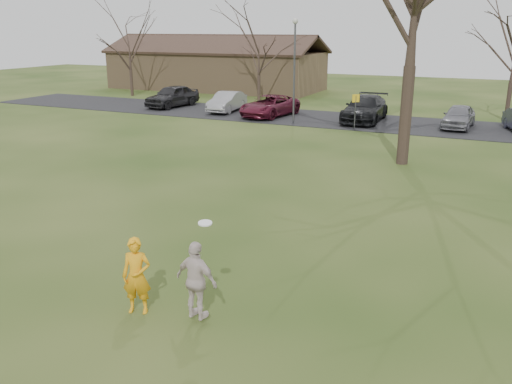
% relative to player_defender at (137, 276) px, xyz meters
% --- Properties ---
extents(ground, '(120.00, 120.00, 0.00)m').
position_rel_player_defender_xyz_m(ground, '(0.68, 0.40, -0.83)').
color(ground, '#1E380F').
rests_on(ground, ground).
extents(parking_strip, '(62.00, 6.50, 0.04)m').
position_rel_player_defender_xyz_m(parking_strip, '(0.68, 25.40, -0.81)').
color(parking_strip, black).
rests_on(parking_strip, ground).
extents(player_defender, '(0.70, 0.58, 1.66)m').
position_rel_player_defender_xyz_m(player_defender, '(0.00, 0.00, 0.00)').
color(player_defender, orange).
rests_on(player_defender, ground).
extents(car_0, '(2.46, 4.91, 1.61)m').
position_rel_player_defender_xyz_m(car_0, '(-16.14, 25.88, 0.01)').
color(car_0, black).
rests_on(car_0, parking_strip).
extents(car_1, '(1.78, 4.30, 1.38)m').
position_rel_player_defender_xyz_m(car_1, '(-11.31, 25.47, -0.10)').
color(car_1, '#959499').
rests_on(car_1, parking_strip).
extents(car_2, '(2.99, 5.27, 1.39)m').
position_rel_player_defender_xyz_m(car_2, '(-7.76, 24.83, -0.09)').
color(car_2, '#581427').
rests_on(car_2, parking_strip).
extents(car_3, '(2.38, 5.53, 1.59)m').
position_rel_player_defender_xyz_m(car_3, '(-1.50, 25.56, 0.01)').
color(car_3, black).
rests_on(car_3, parking_strip).
extents(car_4, '(1.83, 4.05, 1.35)m').
position_rel_player_defender_xyz_m(car_4, '(4.11, 25.54, -0.11)').
color(car_4, gray).
rests_on(car_4, parking_strip).
extents(catching_play, '(1.00, 0.51, 2.11)m').
position_rel_player_defender_xyz_m(catching_play, '(1.37, 0.12, 0.13)').
color(catching_play, beige).
rests_on(catching_play, ground).
extents(building, '(20.60, 8.50, 5.14)m').
position_rel_player_defender_xyz_m(building, '(-19.32, 38.40, 1.10)').
color(building, '#8C6D4C').
rests_on(building, ground).
extents(lamp_post, '(0.34, 0.34, 6.27)m').
position_rel_player_defender_xyz_m(lamp_post, '(-5.32, 22.90, 3.14)').
color(lamp_post, '#47474C').
rests_on(lamp_post, ground).
extents(sign_yellow, '(0.35, 0.35, 2.08)m').
position_rel_player_defender_xyz_m(sign_yellow, '(-1.32, 22.40, 0.62)').
color(sign_yellow, '#47474C').
rests_on(sign_yellow, ground).
extents(small_tree_row, '(55.00, 5.90, 8.50)m').
position_rel_player_defender_xyz_m(small_tree_row, '(5.07, 30.46, 3.07)').
color(small_tree_row, '#352821').
rests_on(small_tree_row, ground).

